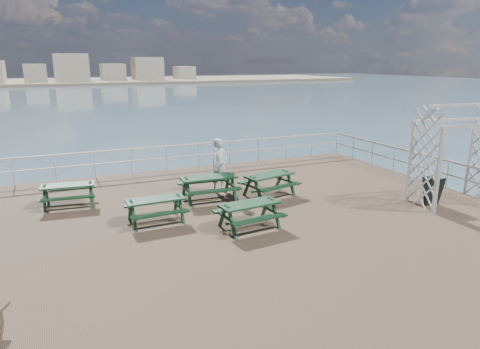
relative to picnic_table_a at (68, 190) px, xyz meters
name	(u,v)px	position (x,y,z in m)	size (l,w,h in m)	color
ground	(225,228)	(4.09, -3.54, -0.67)	(18.00, 14.00, 0.30)	brown
sea_backdrop	(107,78)	(16.63, 130.53, -1.03)	(300.00, 300.00, 9.20)	#425F6E
railing	(195,174)	(4.02, -0.97, 0.35)	(17.77, 13.76, 1.10)	silver
picnic_table_a	(68,190)	(0.00, 0.00, 0.00)	(1.81, 1.52, 0.81)	#13351E
picnic_table_b	(269,180)	(6.54, -1.61, 0.04)	(2.06, 1.80, 0.87)	#13351E
picnic_table_c	(209,183)	(4.43, -1.21, 0.07)	(1.94, 1.59, 0.92)	#13351E
picnic_table_d	(155,205)	(2.29, -2.60, 0.00)	(1.70, 1.38, 0.81)	#13351E
picnic_table_e	(249,210)	(4.63, -4.10, 0.01)	(1.84, 1.54, 0.83)	#13351E
trellis_arbor	(456,160)	(11.69, -4.83, 0.95)	(2.82, 1.76, 3.30)	silver
sandwich_board	(433,192)	(10.94, -4.73, -0.05)	(0.60, 0.46, 0.96)	black
person	(219,165)	(5.10, -0.48, 0.46)	(0.71, 0.47, 1.95)	silver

